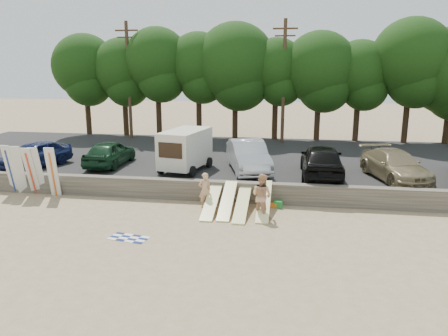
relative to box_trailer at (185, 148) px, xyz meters
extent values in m
plane|color=tan|center=(3.09, -6.01, -1.98)|extent=(120.00, 120.00, 0.00)
cube|color=#6B6356|center=(3.09, -3.01, -1.48)|extent=(44.00, 0.50, 1.00)
cube|color=#282828|center=(3.09, 4.49, -1.63)|extent=(44.00, 14.50, 0.70)
cylinder|color=#382616|center=(-11.28, 11.59, 0.63)|extent=(0.44, 0.44, 3.83)
sphere|color=#1F4714|center=(-11.28, 11.59, 4.37)|extent=(5.26, 5.26, 5.26)
cylinder|color=#382616|center=(-7.96, 11.59, 0.57)|extent=(0.44, 0.44, 3.71)
sphere|color=#1F4714|center=(-7.96, 11.59, 4.20)|extent=(4.89, 4.89, 4.89)
cylinder|color=#382616|center=(-4.96, 11.22, 0.79)|extent=(0.44, 0.44, 4.15)
sphere|color=#1F4714|center=(-4.96, 11.22, 4.85)|extent=(5.16, 5.16, 5.16)
cylinder|color=#382616|center=(-1.69, 11.59, 0.71)|extent=(0.44, 0.44, 3.98)
sphere|color=#1F4714|center=(-1.69, 11.59, 4.60)|extent=(4.88, 4.88, 4.88)
cylinder|color=#382616|center=(1.26, 11.59, 0.71)|extent=(0.44, 0.44, 3.99)
sphere|color=#1F4714|center=(1.26, 11.59, 4.61)|extent=(6.29, 6.29, 6.29)
cylinder|color=#382616|center=(4.44, 11.59, 0.60)|extent=(0.44, 0.44, 3.77)
sphere|color=#1F4714|center=(4.44, 11.59, 4.29)|extent=(4.51, 4.51, 4.51)
cylinder|color=#382616|center=(7.73, 11.41, 0.59)|extent=(0.44, 0.44, 3.74)
sphere|color=#1F4714|center=(7.73, 11.41, 4.24)|extent=(5.55, 5.55, 5.55)
cylinder|color=#382616|center=(10.70, 11.59, 0.51)|extent=(0.44, 0.44, 3.59)
sphere|color=#1F4714|center=(10.70, 11.59, 4.02)|extent=(4.64, 4.64, 4.64)
cylinder|color=#382616|center=(14.23, 11.26, 0.83)|extent=(0.44, 0.44, 4.22)
sphere|color=#1F4714|center=(14.23, 11.26, 4.95)|extent=(5.84, 5.84, 5.84)
cylinder|color=#382616|center=(17.23, 11.45, 0.51)|extent=(0.44, 0.44, 3.59)
cylinder|color=#473321|center=(-6.91, 9.99, 3.22)|extent=(0.26, 0.26, 9.00)
cube|color=#473321|center=(-6.91, 9.99, 7.02)|extent=(1.80, 0.12, 0.12)
cube|color=#473321|center=(-6.91, 9.99, 6.52)|extent=(1.50, 0.10, 0.10)
cylinder|color=#473321|center=(5.09, 9.99, 3.22)|extent=(0.26, 0.26, 9.00)
cube|color=#473321|center=(5.09, 9.99, 7.02)|extent=(1.80, 0.12, 0.12)
cube|color=#473321|center=(5.09, 9.99, 6.52)|extent=(1.50, 0.10, 0.10)
cube|color=beige|center=(0.00, 0.01, 0.02)|extent=(2.48, 3.87, 1.97)
cube|color=black|center=(-0.36, -1.77, 0.20)|extent=(1.33, 0.30, 0.81)
cylinder|color=black|center=(-1.16, -0.95, -0.99)|extent=(0.29, 0.62, 0.59)
cylinder|color=black|center=(0.69, -1.33, -0.99)|extent=(0.29, 0.62, 0.59)
cylinder|color=black|center=(-0.69, 1.34, -0.99)|extent=(0.29, 0.62, 0.59)
cylinder|color=black|center=(1.16, 0.96, -0.99)|extent=(0.29, 0.62, 0.59)
imported|color=#141D46|center=(-8.75, -0.58, -0.52)|extent=(3.14, 4.79, 1.52)
imported|color=black|center=(-4.69, 0.57, -0.53)|extent=(1.85, 4.45, 1.50)
imported|color=#B0B0B6|center=(3.46, 0.43, -0.43)|extent=(3.15, 5.47, 1.70)
imported|color=black|center=(7.41, -0.26, -0.39)|extent=(2.13, 5.25, 1.79)
imported|color=#847554|center=(11.11, -0.23, -0.54)|extent=(3.39, 5.50, 1.49)
cube|color=silver|center=(-8.36, -3.42, -0.70)|extent=(0.56, 0.57, 2.57)
cube|color=silver|center=(-7.84, -3.47, -0.70)|extent=(0.59, 0.68, 2.56)
cube|color=silver|center=(-7.16, -3.54, -0.72)|extent=(0.55, 0.80, 2.52)
cube|color=silver|center=(-6.85, -3.45, -0.72)|extent=(0.59, 0.80, 2.52)
cube|color=silver|center=(-5.91, -3.63, -0.70)|extent=(0.57, 0.60, 2.57)
cube|color=#FEF4A0|center=(2.31, -4.60, -1.54)|extent=(0.56, 2.90, 0.89)
cube|color=#FEF4A0|center=(3.03, -4.54, -1.45)|extent=(0.56, 2.85, 1.06)
cube|color=#FEF4A0|center=(3.72, -4.70, -1.56)|extent=(0.56, 2.92, 0.83)
cube|color=#FEF4A0|center=(4.69, -4.52, -1.40)|extent=(0.56, 2.82, 1.16)
imported|color=tan|center=(1.91, -4.11, -1.15)|extent=(0.73, 0.64, 1.67)
imported|color=tan|center=(4.62, -5.05, -1.00)|extent=(1.21, 1.15, 1.96)
cube|color=#268B38|center=(5.29, -3.61, -1.82)|extent=(0.44, 0.38, 0.32)
cube|color=orange|center=(5.09, -3.61, -1.87)|extent=(0.33, 0.29, 0.22)
plane|color=white|center=(-0.27, -8.19, -1.98)|extent=(1.76, 1.76, 0.00)
camera|label=1|loc=(5.78, -23.14, 4.56)|focal=35.00mm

